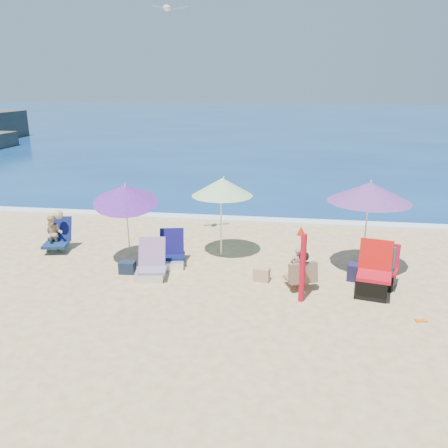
# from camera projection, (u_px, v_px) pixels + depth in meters

# --- Properties ---
(ground) EXTENTS (120.00, 120.00, 0.00)m
(ground) POSITION_uv_depth(u_px,v_px,m) (232.00, 295.00, 8.81)
(ground) COLOR #D8BC84
(ground) RESTS_ON ground
(sea) EXTENTS (120.00, 80.00, 0.12)m
(sea) POSITION_uv_depth(u_px,v_px,m) (285.00, 120.00, 51.42)
(sea) COLOR navy
(sea) RESTS_ON ground
(foam) EXTENTS (120.00, 0.50, 0.04)m
(foam) POSITION_uv_depth(u_px,v_px,m) (255.00, 219.00, 13.63)
(foam) COLOR white
(foam) RESTS_ON ground
(umbrella_turquoise) EXTENTS (1.96, 1.96, 1.96)m
(umbrella_turquoise) POSITION_uv_depth(u_px,v_px,m) (370.00, 192.00, 9.47)
(umbrella_turquoise) COLOR silver
(umbrella_turquoise) RESTS_ON ground
(umbrella_striped) EXTENTS (1.84, 1.84, 1.85)m
(umbrella_striped) POSITION_uv_depth(u_px,v_px,m) (222.00, 187.00, 10.43)
(umbrella_striped) COLOR white
(umbrella_striped) RESTS_ON ground
(umbrella_blue) EXTENTS (1.75, 1.79, 1.92)m
(umbrella_blue) POSITION_uv_depth(u_px,v_px,m) (125.00, 194.00, 9.97)
(umbrella_blue) COLOR silver
(umbrella_blue) RESTS_ON ground
(furled_umbrella) EXTENTS (0.21, 0.18, 1.43)m
(furled_umbrella) POSITION_uv_depth(u_px,v_px,m) (302.00, 261.00, 8.36)
(furled_umbrella) COLOR #B50C1D
(furled_umbrella) RESTS_ON ground
(chair_navy) EXTENTS (0.67, 0.85, 0.76)m
(chair_navy) POSITION_uv_depth(u_px,v_px,m) (171.00, 257.00, 10.21)
(chair_navy) COLOR #0B113F
(chair_navy) RESTS_ON ground
(chair_rainbow) EXTENTS (0.70, 0.79, 0.79)m
(chair_rainbow) POSITION_uv_depth(u_px,v_px,m) (151.00, 268.00, 9.55)
(chair_rainbow) COLOR #C9474B
(chair_rainbow) RESTS_ON ground
(camp_chair_left) EXTENTS (0.72, 0.78, 1.05)m
(camp_chair_left) POSITION_uv_depth(u_px,v_px,m) (372.00, 280.00, 8.71)
(camp_chair_left) COLOR red
(camp_chair_left) RESTS_ON ground
(camp_chair_right) EXTENTS (0.75, 0.65, 0.90)m
(camp_chair_right) POSITION_uv_depth(u_px,v_px,m) (382.00, 272.00, 9.08)
(camp_chair_right) COLOR #A00B17
(camp_chair_right) RESTS_ON ground
(person_center) EXTENTS (0.67, 0.68, 0.81)m
(person_center) POSITION_uv_depth(u_px,v_px,m) (300.00, 269.00, 9.01)
(person_center) COLOR #AD7868
(person_center) RESTS_ON ground
(person_left) EXTENTS (0.64, 0.82, 1.00)m
(person_left) POSITION_uv_depth(u_px,v_px,m) (55.00, 233.00, 10.99)
(person_left) COLOR tan
(person_left) RESTS_ON ground
(bag_navy_a) EXTENTS (0.34, 0.26, 0.26)m
(bag_navy_a) POSITION_uv_depth(u_px,v_px,m) (127.00, 267.00, 9.81)
(bag_navy_a) COLOR #161F32
(bag_navy_a) RESTS_ON ground
(bag_black_a) EXTENTS (0.33, 0.27, 0.22)m
(bag_black_a) POSITION_uv_depth(u_px,v_px,m) (172.00, 252.00, 10.72)
(bag_black_a) COLOR black
(bag_black_a) RESTS_ON ground
(bag_tan) EXTENTS (0.35, 0.27, 0.27)m
(bag_tan) POSITION_uv_depth(u_px,v_px,m) (262.00, 274.00, 9.43)
(bag_tan) COLOR tan
(bag_tan) RESTS_ON ground
(bag_navy_b) EXTENTS (0.53, 0.44, 0.34)m
(bag_navy_b) POSITION_uv_depth(u_px,v_px,m) (359.00, 272.00, 9.44)
(bag_navy_b) COLOR #1C1938
(bag_navy_b) RESTS_ON ground
(orange_item) EXTENTS (0.22, 0.13, 0.03)m
(orange_item) POSITION_uv_depth(u_px,v_px,m) (421.00, 321.00, 7.84)
(orange_item) COLOR orange
(orange_item) RESTS_ON ground
(seagull) EXTENTS (0.73, 0.42, 0.12)m
(seagull) POSITION_uv_depth(u_px,v_px,m) (168.00, 8.00, 9.95)
(seagull) COLOR silver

